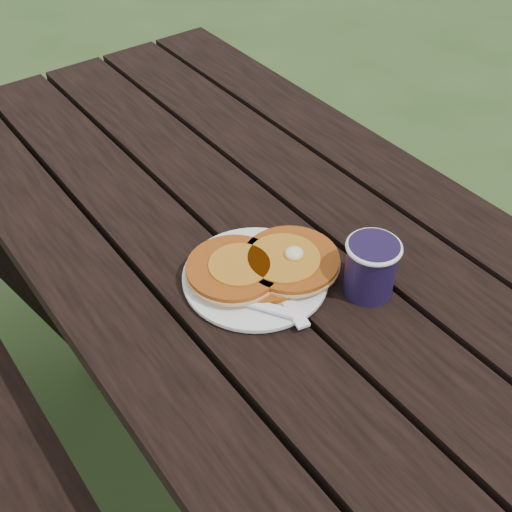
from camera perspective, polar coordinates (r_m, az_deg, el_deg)
ground at (r=1.65m, az=3.23°, el=-20.28°), size 60.00×60.00×0.00m
picnic_table at (r=1.33m, az=3.85°, el=-13.05°), size 1.36×1.80×0.75m
plate at (r=1.01m, az=-0.05°, el=-1.92°), size 0.26×0.26×0.01m
pancake_stack at (r=1.01m, az=0.75°, el=-0.83°), size 0.24×0.19×0.04m
knife at (r=0.99m, az=1.96°, el=-2.74°), size 0.06×0.18×0.00m
fork at (r=0.95m, az=0.37°, el=-4.40°), size 0.11×0.15×0.01m
coffee_cup at (r=0.98m, az=10.20°, el=-0.78°), size 0.08×0.08×0.09m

